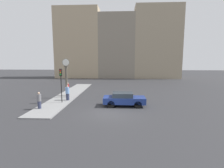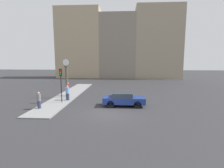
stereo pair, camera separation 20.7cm
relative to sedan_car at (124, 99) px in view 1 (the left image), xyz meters
The scene contains 9 objects.
ground_plane 2.84m from the sedan_car, 119.60° to the right, with size 120.00×120.00×0.00m, color #2D2D30.
sidewalk_corner 8.81m from the sedan_car, 144.90° to the left, with size 2.68×18.87×0.10m, color gray.
building_row 27.89m from the sedan_car, 92.78° to the left, with size 30.49×5.00×17.25m.
sedan_car is the anchor object (origin of this frame).
traffic_light_near 7.03m from the sedan_car, behind, with size 0.26×0.24×3.61m.
street_clock 7.90m from the sedan_car, 154.33° to the left, with size 0.88×0.34×4.68m.
pedestrian_blue_stripe 6.61m from the sedan_car, 164.38° to the left, with size 0.43×0.43×1.69m.
pedestrian_grey_jacket 8.18m from the sedan_car, 168.16° to the right, with size 0.38×0.38×1.58m.
pedestrian_red_top 8.27m from the sedan_car, 149.18° to the left, with size 0.35×0.35×1.69m.
Camera 1 is at (1.09, -14.94, 4.78)m, focal length 28.00 mm.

